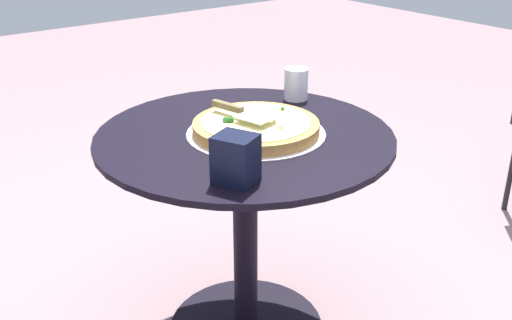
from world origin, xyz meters
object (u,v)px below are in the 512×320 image
object	(u,v)px
drinking_cup	(296,84)
napkin_dispenser	(236,159)
pizza_on_tray	(256,127)
patio_table	(245,200)
pizza_server	(240,111)

from	to	relation	value
drinking_cup	napkin_dispenser	world-z (taller)	napkin_dispenser
drinking_cup	napkin_dispenser	bearing A→B (deg)	126.05
pizza_on_tray	napkin_dispenser	world-z (taller)	napkin_dispenser
napkin_dispenser	patio_table	bearing A→B (deg)	-65.10
pizza_server	napkin_dispenser	distance (m)	0.32
napkin_dispenser	pizza_on_tray	bearing A→B (deg)	-71.15
pizza_server	napkin_dispenser	xyz separation A→B (m)	(-0.25, 0.20, -0.00)
pizza_server	pizza_on_tray	bearing A→B (deg)	-151.93
patio_table	pizza_on_tray	bearing A→B (deg)	-137.44
patio_table	drinking_cup	world-z (taller)	drinking_cup
patio_table	pizza_server	size ratio (longest dim) A/B	3.93
pizza_on_tray	pizza_server	world-z (taller)	pizza_server
napkin_dispenser	pizza_server	bearing A→B (deg)	-62.99
patio_table	pizza_on_tray	world-z (taller)	pizza_on_tray
patio_table	pizza_server	distance (m)	0.28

